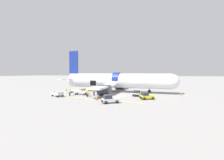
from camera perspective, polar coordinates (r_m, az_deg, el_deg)
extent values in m
plane|color=gray|center=(34.80, 1.74, -6.00)|extent=(500.00, 500.00, 0.00)
cube|color=yellow|center=(30.15, -5.31, -7.36)|extent=(18.32, 2.58, 0.01)
cylinder|color=silver|center=(41.30, 1.78, -0.24)|extent=(28.44, 3.89, 3.89)
sphere|color=silver|center=(39.83, 21.86, -0.53)|extent=(3.69, 3.69, 3.69)
cone|color=silver|center=(47.21, -15.06, 0.04)|extent=(4.47, 3.58, 3.58)
cylinder|color=navy|center=(41.24, 1.76, 0.25)|extent=(1.71, 3.90, 3.90)
cube|color=navy|center=(46.89, -14.39, 6.54)|extent=(2.92, 0.28, 6.76)
cube|color=silver|center=(43.87, -16.73, 0.33)|extent=(1.23, 7.00, 0.20)
cube|color=silver|center=(49.80, -12.18, 0.65)|extent=(1.23, 7.00, 0.20)
cube|color=silver|center=(35.25, -3.06, -2.48)|extent=(2.93, 12.50, 0.40)
cube|color=silver|center=(48.24, 2.70, -1.09)|extent=(2.93, 12.50, 0.40)
cylinder|color=#333842|center=(34.93, -2.95, -3.86)|extent=(2.90, 2.49, 2.49)
cylinder|color=#333842|center=(48.60, 3.03, -2.03)|extent=(2.90, 2.49, 2.49)
cube|color=black|center=(41.72, -7.25, -1.16)|extent=(1.70, 0.12, 1.40)
cylinder|color=#56565B|center=(39.94, 14.05, -3.06)|extent=(0.22, 0.22, 1.73)
sphere|color=black|center=(40.03, 14.03, -4.29)|extent=(0.91, 0.91, 0.91)
cylinder|color=#56565B|center=(39.82, -3.22, -3.00)|extent=(0.22, 0.22, 1.73)
sphere|color=black|center=(39.92, -3.21, -4.23)|extent=(0.91, 0.91, 0.91)
cylinder|color=#56565B|center=(44.78, -0.80, -2.37)|extent=(0.22, 0.22, 1.73)
sphere|color=black|center=(44.87, -0.80, -3.47)|extent=(0.91, 0.91, 0.91)
cube|color=silver|center=(26.37, -0.59, -7.66)|extent=(3.12, 2.73, 0.56)
cube|color=#232833|center=(26.13, -1.67, -6.41)|extent=(1.70, 1.65, 0.65)
cube|color=black|center=(26.00, -3.80, -8.07)|extent=(0.76, 1.01, 0.28)
sphere|color=black|center=(26.73, -3.03, -8.04)|extent=(0.56, 0.56, 0.56)
sphere|color=black|center=(25.57, -2.34, -8.53)|extent=(0.56, 0.56, 0.56)
sphere|color=black|center=(27.28, 1.04, -7.82)|extent=(0.56, 0.56, 0.56)
sphere|color=black|center=(26.15, 1.90, -8.28)|extent=(0.56, 0.56, 0.56)
cube|color=yellow|center=(31.00, 13.17, -6.20)|extent=(3.03, 2.62, 0.54)
cube|color=#232833|center=(30.73, 12.41, -5.16)|extent=(1.66, 1.73, 0.64)
cube|color=black|center=(30.49, 10.84, -6.53)|extent=(0.78, 1.29, 0.27)
sphere|color=black|center=(31.36, 11.12, -6.49)|extent=(0.56, 0.56, 0.56)
sphere|color=black|center=(30.01, 12.20, -6.92)|extent=(0.56, 0.56, 0.56)
sphere|color=black|center=(32.06, 14.06, -6.32)|extent=(0.56, 0.56, 0.56)
sphere|color=black|center=(30.74, 15.25, -6.72)|extent=(0.56, 0.56, 0.56)
cube|color=silver|center=(34.73, 9.55, -5.25)|extent=(1.74, 2.45, 0.49)
cube|color=#232833|center=(34.28, 9.38, -4.44)|extent=(1.37, 1.17, 0.59)
cube|color=black|center=(33.61, 9.02, -5.68)|extent=(1.34, 0.28, 0.24)
sphere|color=black|center=(34.21, 8.06, -5.71)|extent=(0.56, 0.56, 0.56)
sphere|color=black|center=(33.84, 10.36, -5.82)|extent=(0.56, 0.56, 0.56)
sphere|color=black|center=(35.69, 8.77, -5.36)|extent=(0.56, 0.56, 0.56)
sphere|color=black|center=(35.34, 10.98, -5.46)|extent=(0.56, 0.56, 0.56)
cube|color=silver|center=(37.08, -11.92, -4.62)|extent=(3.20, 1.83, 0.05)
cube|color=silver|center=(36.59, -9.74, -4.34)|extent=(0.29, 1.32, 0.41)
cube|color=silver|center=(36.46, -12.26, -4.38)|extent=(2.92, 0.58, 0.41)
cube|color=silver|center=(37.64, -11.60, -4.16)|extent=(2.92, 0.58, 0.41)
cube|color=#333338|center=(36.51, -9.01, -5.10)|extent=(0.90, 0.24, 0.06)
sphere|color=black|center=(36.17, -10.68, -5.40)|extent=(0.40, 0.40, 0.40)
sphere|color=black|center=(37.42, -10.04, -5.13)|extent=(0.40, 0.40, 0.40)
sphere|color=black|center=(36.88, -13.81, -5.28)|extent=(0.40, 0.40, 0.40)
sphere|color=black|center=(38.11, -13.08, -5.01)|extent=(0.40, 0.40, 0.40)
cube|color=olive|center=(37.15, -11.34, -4.24)|extent=(0.55, 0.40, 0.41)
cube|color=#14472D|center=(36.71, -10.57, -4.38)|extent=(0.56, 0.32, 0.33)
cube|color=#721951|center=(37.13, -13.02, -4.27)|extent=(0.53, 0.40, 0.39)
cube|color=silver|center=(41.22, -13.60, -4.12)|extent=(2.76, 1.43, 0.05)
cube|color=silver|center=(40.54, -11.97, -3.86)|extent=(0.09, 1.37, 0.45)
cube|color=silver|center=(40.63, -14.07, -3.87)|extent=(2.68, 0.12, 0.45)
cube|color=silver|center=(41.75, -13.16, -3.68)|extent=(2.68, 0.12, 0.45)
cube|color=#333338|center=(40.36, -11.36, -4.50)|extent=(0.90, 0.10, 0.06)
sphere|color=black|center=(40.18, -12.91, -4.62)|extent=(0.40, 0.40, 0.40)
sphere|color=black|center=(41.37, -11.97, -4.40)|extent=(0.40, 0.40, 0.40)
sphere|color=black|center=(41.15, -15.24, -4.47)|extent=(0.40, 0.40, 0.40)
sphere|color=black|center=(42.31, -14.26, -4.27)|extent=(0.40, 0.40, 0.40)
cube|color=black|center=(41.46, -14.08, -3.85)|extent=(0.52, 0.20, 0.28)
cube|color=olive|center=(41.81, -14.44, -3.73)|extent=(0.41, 0.24, 0.39)
cube|color=silver|center=(35.75, -20.01, -5.17)|extent=(3.17, 2.37, 0.05)
cube|color=silver|center=(34.50, -18.87, -4.93)|extent=(0.59, 1.28, 0.55)
cube|color=silver|center=(35.39, -20.94, -4.78)|extent=(2.61, 1.15, 0.55)
cube|color=silver|center=(36.03, -19.11, -4.62)|extent=(2.61, 1.15, 0.55)
cube|color=#333338|center=(34.16, -18.44, -5.84)|extent=(0.86, 0.42, 0.06)
sphere|color=black|center=(34.59, -20.17, -5.89)|extent=(0.40, 0.40, 0.40)
sphere|color=black|center=(35.27, -18.22, -5.69)|extent=(0.40, 0.40, 0.40)
sphere|color=black|center=(36.33, -21.72, -5.51)|extent=(0.40, 0.40, 0.40)
sphere|color=black|center=(36.98, -19.84, -5.34)|extent=(0.40, 0.40, 0.40)
cube|color=#4C1E1E|center=(35.38, -19.78, -4.88)|extent=(0.49, 0.29, 0.40)
cube|color=#721951|center=(36.50, -21.11, -4.55)|extent=(0.53, 0.41, 0.56)
cube|color=black|center=(35.05, -19.19, -4.97)|extent=(0.38, 0.35, 0.37)
cube|color=#1E2347|center=(36.11, -19.99, -4.74)|extent=(0.57, 0.47, 0.39)
cylinder|color=#2D2D33|center=(34.82, -9.68, -5.31)|extent=(0.43, 0.43, 0.87)
cylinder|color=#B7E019|center=(34.72, -9.69, -4.05)|extent=(0.55, 0.55, 0.68)
sphere|color=beige|center=(34.67, -9.70, -3.29)|extent=(0.24, 0.24, 0.24)
cylinder|color=#B7E019|center=(34.93, -9.93, -4.13)|extent=(0.17, 0.17, 0.63)
cylinder|color=#B7E019|center=(34.54, -9.45, -4.20)|extent=(0.17, 0.17, 0.63)
cylinder|color=#1E2338|center=(33.39, -9.32, -5.74)|extent=(0.40, 0.40, 0.78)
cylinder|color=orange|center=(33.29, -9.33, -4.56)|extent=(0.51, 0.51, 0.61)
sphere|color=beige|center=(33.24, -9.33, -3.85)|extent=(0.21, 0.21, 0.21)
cylinder|color=orange|center=(33.11, -9.15, -4.71)|extent=(0.16, 0.16, 0.56)
cylinder|color=orange|center=(33.49, -9.50, -4.63)|extent=(0.16, 0.16, 0.56)
cylinder|color=#2D2D33|center=(35.25, -6.90, -5.20)|extent=(0.38, 0.38, 0.86)
cylinder|color=#B7E019|center=(35.16, -6.91, -3.96)|extent=(0.48, 0.48, 0.68)
sphere|color=tan|center=(35.11, -6.91, -3.22)|extent=(0.24, 0.24, 0.24)
cylinder|color=#B7E019|center=(34.98, -7.15, -4.12)|extent=(0.15, 0.15, 0.62)
cylinder|color=#B7E019|center=(35.36, -6.67, -4.04)|extent=(0.15, 0.15, 0.62)
cylinder|color=black|center=(35.69, -15.79, -5.20)|extent=(0.43, 0.43, 0.85)
cylinder|color=#B7E019|center=(35.60, -15.81, -4.00)|extent=(0.55, 0.55, 0.67)
sphere|color=beige|center=(35.55, -15.82, -3.28)|extent=(0.23, 0.23, 0.23)
cylinder|color=#B7E019|center=(35.84, -15.83, -4.07)|extent=(0.18, 0.18, 0.61)
cylinder|color=#B7E019|center=(35.38, -15.78, -4.16)|extent=(0.18, 0.18, 0.61)
cube|color=black|center=(39.54, 24.72, -5.18)|extent=(0.53, 0.53, 0.03)
cone|color=orange|center=(39.50, 24.73, -4.72)|extent=(0.39, 0.39, 0.67)
cylinder|color=white|center=(39.49, 24.73, -4.67)|extent=(0.23, 0.23, 0.08)
cube|color=black|center=(29.78, -5.82, -7.46)|extent=(0.55, 0.55, 0.03)
cone|color=orange|center=(29.72, -5.83, -6.80)|extent=(0.41, 0.41, 0.73)
cylinder|color=white|center=(29.71, -5.83, -6.74)|extent=(0.24, 0.24, 0.09)
cube|color=black|center=(34.60, -0.61, -6.03)|extent=(0.50, 0.50, 0.03)
cone|color=orange|center=(34.55, -0.61, -5.43)|extent=(0.37, 0.37, 0.76)
cylinder|color=white|center=(34.55, -0.61, -5.37)|extent=(0.22, 0.22, 0.09)
cube|color=black|center=(47.15, -17.01, -3.82)|extent=(0.59, 0.59, 0.03)
cone|color=orange|center=(47.12, -17.01, -3.44)|extent=(0.44, 0.44, 0.66)
cylinder|color=white|center=(47.12, -17.01, -3.40)|extent=(0.25, 0.25, 0.08)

